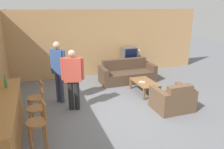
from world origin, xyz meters
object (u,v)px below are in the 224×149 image
Objects in this scene: tv_unit at (129,67)px; table_lamp at (139,52)px; bar_chair_far at (36,102)px; bar_chair_near at (38,127)px; armchair_near at (173,100)px; person_by_window at (58,68)px; bottle at (6,82)px; tv at (129,54)px; person_by_counter at (73,77)px; bar_chair_mid at (37,113)px; coffee_table at (145,83)px; couch_far at (127,74)px; book_on_table at (142,82)px.

table_lamp is (0.45, 0.00, 0.62)m from tv_unit.
bar_chair_far is 0.92× the size of tv_unit.
bar_chair_near reaches higher than tv_unit.
armchair_near is 3.30m from person_by_window.
person_by_window is at bearing 38.64° from bottle.
bottle reaches higher than tv.
armchair_near is at bearing -19.91° from person_by_counter.
bottle is at bearing 130.31° from bar_chair_mid.
tv is (0.37, 2.12, 0.50)m from coffee_table.
bar_chair_far reaches higher than armchair_near.
armchair_near is at bearing -93.37° from tv.
armchair_near is at bearing -7.37° from bottle.
person_by_window is (-2.66, 0.19, 0.70)m from coffee_table.
bar_chair_far is (-0.00, 0.57, 0.00)m from bar_chair_mid.
bottle is at bearing -145.66° from tv.
table_lamp is at bearing 38.71° from person_by_counter.
couch_far is at bearing 40.70° from bar_chair_mid.
tv_unit is at bearing 77.36° from book_on_table.
person_by_window is (0.65, 1.71, 0.44)m from bar_chair_mid.
person_by_window is at bearing 175.83° from coffee_table.
couch_far is 2.90m from person_by_counter.
person_by_counter reaches higher than bar_chair_mid.
book_on_table is 0.14× the size of person_by_window.
person_by_counter is at bearing 28.64° from bar_chair_far.
book_on_table is at bearing -91.45° from couch_far.
armchair_near reaches higher than tv_unit.
bottle reaches higher than bar_chair_mid.
bar_chair_mid is 1.00× the size of bar_chair_far.
bottle is at bearing -148.22° from table_lamp.
book_on_table is 0.53× the size of table_lamp.
bar_chair_near is 2.32× the size of table_lamp.
bottle is at bearing -145.63° from tv_unit.
tv_unit is at bearing 44.64° from bar_chair_mid.
bar_chair_mid is 0.57m from bar_chair_far.
bar_chair_mid is at bearing -131.13° from person_by_counter.
tv_unit is at bearing 48.98° from bar_chair_near.
bar_chair_far is at bearing -140.23° from tv_unit.
bottle is 0.61× the size of table_lamp.
bar_chair_mid reaches higher than tv_unit.
coffee_table is 2.76m from person_by_window.
bar_chair_mid reaches higher than book_on_table.
coffee_table is 2.16m from tv_unit.
tv reaches higher than table_lamp.
person_by_counter is (-2.73, -2.54, 0.09)m from tv.
armchair_near is 0.93× the size of coffee_table.
bar_chair_far is 1.38m from person_by_window.
table_lamp reaches higher than coffee_table.
person_by_window reaches higher than bar_chair_near.
coffee_table is at bearing -111.06° from table_lamp.
armchair_near is at bearing 2.97° from bar_chair_mid.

